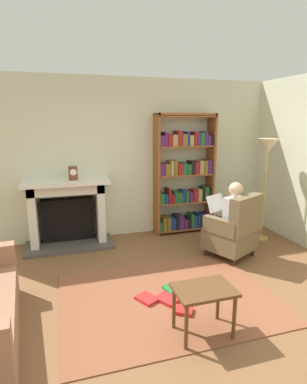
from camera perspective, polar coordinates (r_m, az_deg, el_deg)
ground at (r=3.56m, az=4.35°, el=-21.23°), size 14.00×14.00×0.00m
back_wall at (r=5.43m, az=-5.16°, el=6.09°), size 5.60×0.10×2.70m
side_wall_right at (r=5.50m, az=26.28°, el=4.89°), size 0.10×5.20×2.70m
area_rug at (r=3.79m, az=2.63°, el=-18.74°), size 2.40×1.80×0.01m
fireplace at (r=5.23m, az=-15.46°, el=-3.25°), size 1.36×0.64×1.09m
mantel_clock at (r=5.00m, az=-14.51°, el=3.36°), size 0.14×0.14×0.21m
bookshelf at (r=5.57m, az=5.70°, el=2.83°), size 1.07×0.32×2.12m
armchair_reading at (r=4.75m, az=14.59°, el=-6.77°), size 0.85×0.84×0.97m
seated_reader at (r=4.75m, az=13.52°, el=-4.22°), size 0.52×0.60×1.14m
side_table at (r=3.09m, az=9.22°, el=-18.26°), size 0.56×0.39×0.48m
scattered_books at (r=3.71m, az=2.19°, el=-19.06°), size 0.57×0.67×0.04m
floor_lamp at (r=5.41m, az=20.12°, el=6.41°), size 0.32×0.32×1.71m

